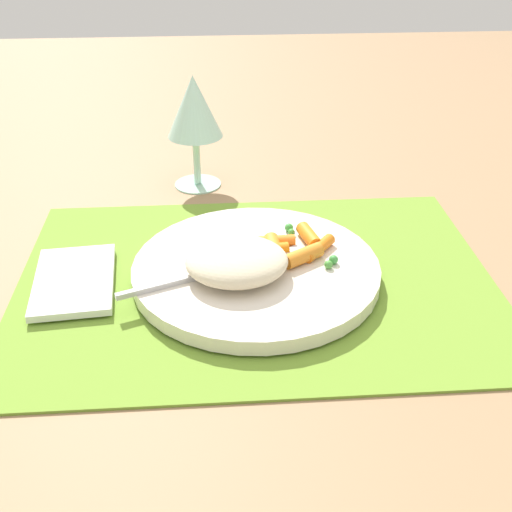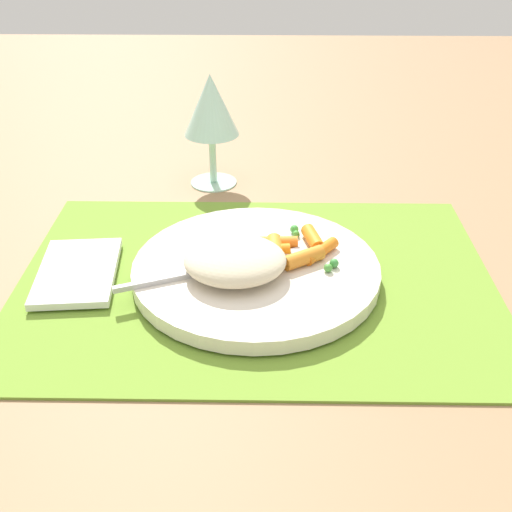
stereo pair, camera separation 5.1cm
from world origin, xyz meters
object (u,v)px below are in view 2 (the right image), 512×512
carrot_portion (292,249)px  fork (233,266)px  plate (256,270)px  rice_mound (235,260)px  wine_glass (211,108)px  napkin (77,273)px

carrot_portion → fork: size_ratio=0.49×
plate → carrot_portion: (0.04, 0.02, 0.02)m
plate → rice_mound: size_ratio=2.50×
rice_mound → carrot_portion: size_ratio=1.09×
plate → carrot_portion: 0.05m
wine_glass → napkin: 0.30m
plate → napkin: (-0.19, -0.00, -0.00)m
napkin → carrot_portion: bearing=5.3°
napkin → rice_mound: bearing=-5.9°
plate → fork: bearing=-158.4°
fork → napkin: bearing=177.3°
rice_mound → fork: (-0.00, 0.01, -0.01)m
plate → carrot_portion: bearing=26.8°
wine_glass → napkin: wine_glass is taller
plate → carrot_portion: size_ratio=2.71×
plate → napkin: 0.19m
carrot_portion → fork: (-0.06, -0.03, -0.00)m
wine_glass → plate: bearing=-75.7°
plate → wine_glass: wine_glass is taller
rice_mound → napkin: 0.18m
carrot_portion → wine_glass: (-0.10, 0.23, 0.08)m
rice_mound → wine_glass: wine_glass is taller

